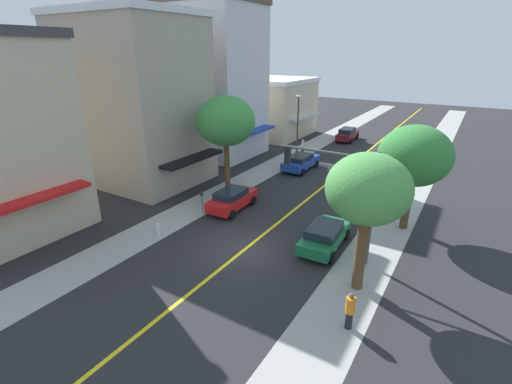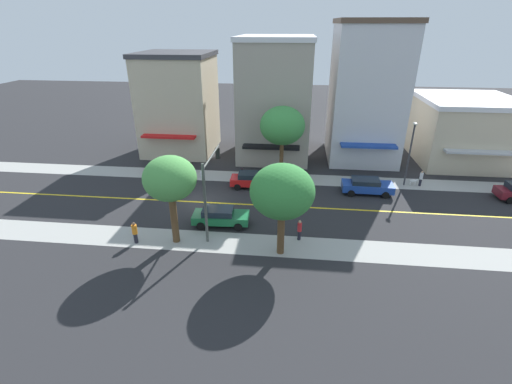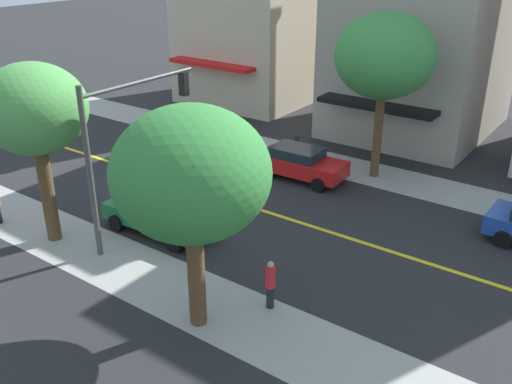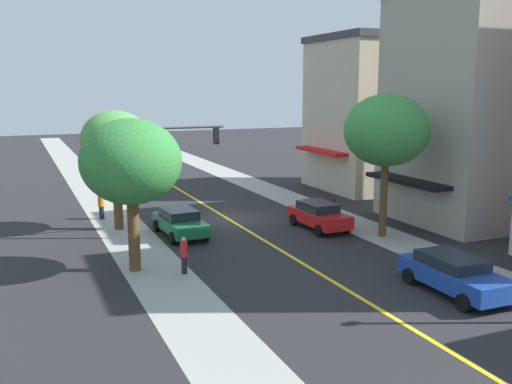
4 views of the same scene
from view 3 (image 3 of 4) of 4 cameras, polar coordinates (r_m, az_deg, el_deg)
ground_plane at (r=26.18m, az=-8.16°, el=0.94°), size 140.00×140.00×0.00m
sidewalk_left at (r=30.65m, az=-0.07°, el=4.77°), size 2.80×126.00×0.01m
sidewalk_right at (r=22.59m, az=-19.15°, el=-4.26°), size 2.80×126.00×0.01m
road_centerline_stripe at (r=26.18m, az=-8.16°, el=0.94°), size 0.20×126.00×0.00m
pale_office_building at (r=38.91m, az=-0.04°, el=17.84°), size 9.54×8.30×11.65m
corner_shop_building at (r=33.43m, az=17.00°, el=17.23°), size 11.67×8.27×13.38m
street_tree_left_near at (r=25.67m, az=12.88°, el=13.18°), size 4.38×4.38×7.47m
street_tree_right_corner at (r=14.77m, az=-6.57°, el=1.75°), size 4.25×4.25×6.53m
street_tree_left_far at (r=20.74m, az=-21.52°, el=7.66°), size 3.67×3.67×6.57m
fire_hydrant at (r=30.55m, az=-2.74°, el=5.41°), size 0.44×0.24×0.76m
parking_meter at (r=28.11m, az=4.12°, el=4.78°), size 0.12×0.18×1.36m
traffic_light_mast at (r=20.27m, az=-13.14°, el=5.96°), size 5.27×0.32×6.09m
red_sedan_left_curb at (r=26.20m, az=4.44°, el=3.00°), size 2.08×4.28×1.48m
green_sedan_right_curb at (r=21.75m, az=-9.80°, el=-2.07°), size 2.17×4.48×1.43m
pedestrian_red_shirt at (r=17.13m, az=1.46°, el=-9.20°), size 0.32×0.32×1.61m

